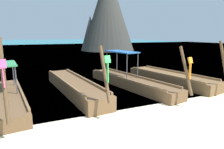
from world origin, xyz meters
TOP-DOWN VIEW (x-y plane):
  - ground at (0.00, 0.00)m, footprint 120.00×120.00m
  - sea_water at (0.00, 61.98)m, footprint 120.00×120.00m
  - longtail_boat_pink_ribbon at (-4.62, 4.34)m, footprint 1.84×5.96m
  - longtail_boat_green_ribbon at (-1.61, 5.01)m, footprint 1.69×7.08m
  - longtail_boat_orange_ribbon at (1.48, 4.81)m, footprint 2.23×7.15m
  - longtail_boat_red_ribbon at (4.15, 4.67)m, footprint 2.30×6.38m
  - karst_rock at (10.54, 29.81)m, footprint 9.67×9.61m

SIDE VIEW (x-z plane):
  - ground at x=0.00m, z-range 0.00..0.00m
  - sea_water at x=0.00m, z-range 0.00..0.00m
  - longtail_boat_red_ribbon at x=4.15m, z-range -1.01..1.60m
  - longtail_boat_pink_ribbon at x=-4.62m, z-range -1.10..1.72m
  - longtail_boat_green_ribbon at x=-1.61m, z-range -0.93..1.58m
  - longtail_boat_orange_ribbon at x=1.48m, z-range -0.89..1.54m
  - karst_rock at x=10.54m, z-range -0.19..14.01m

